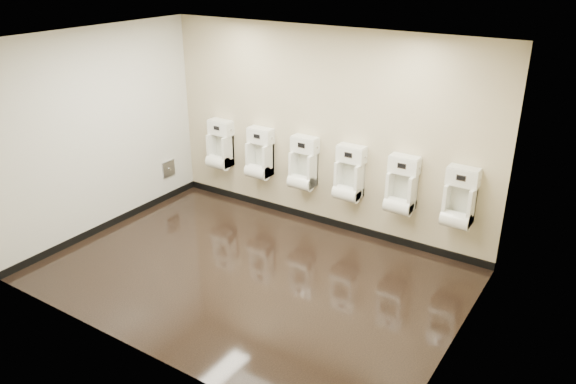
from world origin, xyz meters
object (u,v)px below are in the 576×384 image
object	(u,v)px
urinal_0	(220,148)
urinal_1	(259,157)
access_panel	(169,169)
urinal_4	(401,189)
urinal_3	(349,177)
urinal_2	(303,167)
urinal_5	(459,202)

from	to	relation	value
urinal_0	urinal_1	distance (m)	0.75
urinal_1	access_panel	bearing A→B (deg)	-164.25
urinal_1	urinal_4	world-z (taller)	same
urinal_1	urinal_3	size ratio (longest dim) A/B	1.00
urinal_0	urinal_3	xyz separation A→B (m)	(2.25, 0.00, 0.00)
urinal_1	urinal_2	distance (m)	0.76
urinal_1	urinal_2	world-z (taller)	same
urinal_2	urinal_4	world-z (taller)	same
urinal_2	urinal_3	world-z (taller)	same
urinal_1	urinal_3	distance (m)	1.49
urinal_2	urinal_5	world-z (taller)	same
urinal_0	access_panel	bearing A→B (deg)	-150.12
access_panel	urinal_2	xyz separation A→B (m)	(2.24, 0.42, 0.36)
access_panel	urinal_0	size ratio (longest dim) A/B	0.34
access_panel	urinal_4	size ratio (longest dim) A/B	0.34
urinal_2	urinal_3	size ratio (longest dim) A/B	1.00
urinal_4	urinal_5	world-z (taller)	same
urinal_3	urinal_1	bearing A→B (deg)	180.00
urinal_1	urinal_3	bearing A→B (deg)	0.00
urinal_0	urinal_1	xyz separation A→B (m)	(0.75, 0.00, 0.00)
access_panel	urinal_0	bearing A→B (deg)	29.88
access_panel	urinal_5	distance (m)	4.51
urinal_5	urinal_1	bearing A→B (deg)	180.00
urinal_0	urinal_3	world-z (taller)	same
urinal_0	urinal_3	bearing A→B (deg)	0.00
urinal_2	urinal_5	bearing A→B (deg)	0.00
urinal_0	urinal_5	distance (m)	3.75
urinal_3	urinal_2	bearing A→B (deg)	180.00
urinal_1	urinal_5	size ratio (longest dim) A/B	1.00
urinal_1	urinal_2	size ratio (longest dim) A/B	1.00
urinal_0	urinal_5	bearing A→B (deg)	0.00
urinal_5	urinal_4	bearing A→B (deg)	180.00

